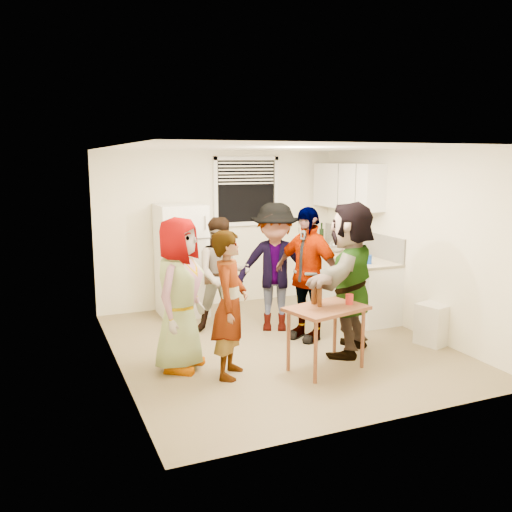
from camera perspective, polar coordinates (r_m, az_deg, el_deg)
name	(u,v)px	position (r m, az deg, el deg)	size (l,w,h in m)	color
room	(278,345)	(7.08, 2.28, -9.37)	(4.00, 4.50, 2.50)	white
window	(246,191)	(8.90, -1.02, 6.82)	(1.12, 0.10, 1.06)	white
refrigerator	(181,260)	(8.33, -7.85, -0.43)	(0.70, 0.70, 1.70)	white
counter_lower	(344,283)	(8.72, 9.28, -2.81)	(0.60, 2.20, 0.86)	white
countertop	(345,255)	(8.63, 9.36, 0.10)	(0.64, 2.22, 0.04)	beige
backsplash	(361,241)	(8.75, 10.99, 1.51)	(0.03, 2.20, 0.36)	#A7A49A
upper_cabinets	(347,186)	(8.75, 9.60, 7.29)	(0.34, 1.60, 0.70)	white
kettle	(336,252)	(8.75, 8.47, 0.39)	(0.26, 0.22, 0.22)	silver
paper_towel	(358,258)	(8.29, 10.70, -0.22)	(0.11, 0.11, 0.24)	white
wine_bottle	(321,246)	(9.37, 6.88, 1.08)	(0.07, 0.07, 0.29)	black
beer_bottle_counter	(353,258)	(8.25, 10.20, -0.24)	(0.06, 0.06, 0.25)	#47230C
blue_cup	(368,264)	(7.86, 11.74, -0.81)	(0.10, 0.10, 0.13)	#123AA5
picture_frame	(338,243)	(9.22, 8.62, 1.34)	(0.02, 0.17, 0.14)	#DBAC52
trash_bin	(433,325)	(7.42, 18.17, -6.93)	(0.36, 0.36, 0.53)	silver
serving_table	(325,369)	(6.38, 7.29, -11.70)	(0.87, 0.58, 0.73)	brown
beer_bottle_table	(319,307)	(6.15, 6.70, -5.31)	(0.05, 0.05, 0.20)	#47230C
red_cup	(349,304)	(6.30, 9.79, -5.02)	(0.09, 0.09, 0.12)	#A8221D
guest_grey	(181,368)	(6.42, -7.92, -11.57)	(0.85, 1.74, 0.55)	gray
guest_stripe	(230,375)	(6.17, -2.71, -12.41)	(0.59, 1.62, 0.39)	#141933
guest_back_left	(223,330)	(7.69, -3.50, -7.78)	(0.77, 1.59, 0.60)	brown
guest_back_right	(275,329)	(7.72, 1.97, -7.70)	(1.15, 1.78, 0.66)	#3E3E43
guest_black	(306,338)	(7.37, 5.26, -8.60)	(1.04, 1.77, 0.43)	black
guest_orange	(348,352)	(6.94, 9.65, -9.91)	(1.74, 1.88, 0.55)	#CE734A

